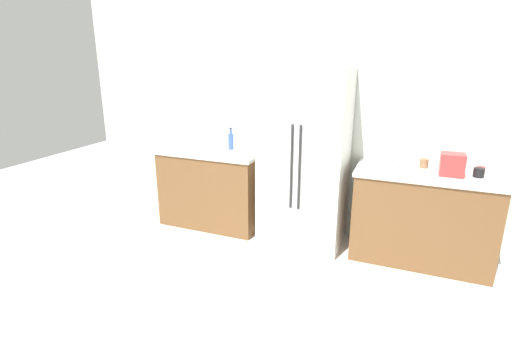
{
  "coord_description": "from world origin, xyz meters",
  "views": [
    {
      "loc": [
        1.18,
        -2.22,
        1.96
      ],
      "look_at": [
        0.07,
        0.48,
        1.09
      ],
      "focal_mm": 27.24,
      "sensor_mm": 36.0,
      "label": 1
    }
  ],
  "objects_px": {
    "rice_cooker": "(388,156)",
    "cup_b": "(424,163)",
    "bottle_a": "(231,141)",
    "refrigerator": "(305,159)",
    "cup_a": "(481,170)",
    "toaster": "(452,165)",
    "bowl_a": "(216,150)",
    "cup_c": "(479,173)"
  },
  "relations": [
    {
      "from": "rice_cooker",
      "to": "cup_b",
      "type": "height_order",
      "value": "rice_cooker"
    },
    {
      "from": "rice_cooker",
      "to": "cup_b",
      "type": "distance_m",
      "value": 0.38
    },
    {
      "from": "rice_cooker",
      "to": "cup_b",
      "type": "relative_size",
      "value": 3.1
    },
    {
      "from": "rice_cooker",
      "to": "bottle_a",
      "type": "xyz_separation_m",
      "value": [
        -1.72,
        0.13,
        -0.03
      ]
    },
    {
      "from": "rice_cooker",
      "to": "bottle_a",
      "type": "relative_size",
      "value": 1.08
    },
    {
      "from": "refrigerator",
      "to": "cup_a",
      "type": "bearing_deg",
      "value": 5.64
    },
    {
      "from": "refrigerator",
      "to": "bottle_a",
      "type": "xyz_separation_m",
      "value": [
        -0.92,
        0.16,
        0.08
      ]
    },
    {
      "from": "cup_b",
      "to": "cup_a",
      "type": "bearing_deg",
      "value": -3.67
    },
    {
      "from": "refrigerator",
      "to": "cup_b",
      "type": "bearing_deg",
      "value": 9.51
    },
    {
      "from": "toaster",
      "to": "bowl_a",
      "type": "xyz_separation_m",
      "value": [
        -2.36,
        -0.05,
        -0.07
      ]
    },
    {
      "from": "refrigerator",
      "to": "cup_b",
      "type": "relative_size",
      "value": 21.0
    },
    {
      "from": "rice_cooker",
      "to": "bottle_a",
      "type": "distance_m",
      "value": 1.73
    },
    {
      "from": "cup_a",
      "to": "cup_c",
      "type": "xyz_separation_m",
      "value": [
        -0.03,
        -0.11,
        0.01
      ]
    },
    {
      "from": "cup_c",
      "to": "bowl_a",
      "type": "xyz_separation_m",
      "value": [
        -2.59,
        -0.09,
        -0.01
      ]
    },
    {
      "from": "rice_cooker",
      "to": "cup_a",
      "type": "bearing_deg",
      "value": 9.0
    },
    {
      "from": "cup_b",
      "to": "bowl_a",
      "type": "relative_size",
      "value": 0.6
    },
    {
      "from": "toaster",
      "to": "refrigerator",
      "type": "bearing_deg",
      "value": -179.41
    },
    {
      "from": "cup_a",
      "to": "refrigerator",
      "type": "bearing_deg",
      "value": -174.36
    },
    {
      "from": "rice_cooker",
      "to": "cup_b",
      "type": "bearing_deg",
      "value": 25.61
    },
    {
      "from": "rice_cooker",
      "to": "bottle_a",
      "type": "bearing_deg",
      "value": 175.72
    },
    {
      "from": "cup_a",
      "to": "cup_c",
      "type": "height_order",
      "value": "cup_c"
    },
    {
      "from": "cup_a",
      "to": "bowl_a",
      "type": "bearing_deg",
      "value": -175.65
    },
    {
      "from": "bottle_a",
      "to": "cup_b",
      "type": "relative_size",
      "value": 2.88
    },
    {
      "from": "bottle_a",
      "to": "refrigerator",
      "type": "bearing_deg",
      "value": -9.86
    },
    {
      "from": "bottle_a",
      "to": "cup_a",
      "type": "bearing_deg",
      "value": -0.01
    },
    {
      "from": "cup_b",
      "to": "cup_c",
      "type": "height_order",
      "value": "cup_b"
    },
    {
      "from": "toaster",
      "to": "bottle_a",
      "type": "relative_size",
      "value": 0.8
    },
    {
      "from": "refrigerator",
      "to": "toaster",
      "type": "bearing_deg",
      "value": 0.59
    },
    {
      "from": "bottle_a",
      "to": "cup_c",
      "type": "height_order",
      "value": "bottle_a"
    },
    {
      "from": "refrigerator",
      "to": "cup_c",
      "type": "xyz_separation_m",
      "value": [
        1.58,
        0.05,
        0.03
      ]
    },
    {
      "from": "toaster",
      "to": "bottle_a",
      "type": "xyz_separation_m",
      "value": [
        -2.28,
        0.15,
        -0.0
      ]
    },
    {
      "from": "refrigerator",
      "to": "cup_c",
      "type": "height_order",
      "value": "refrigerator"
    },
    {
      "from": "cup_b",
      "to": "cup_c",
      "type": "xyz_separation_m",
      "value": [
        0.45,
        -0.14,
        -0.0
      ]
    },
    {
      "from": "rice_cooker",
      "to": "cup_a",
      "type": "height_order",
      "value": "rice_cooker"
    },
    {
      "from": "bottle_a",
      "to": "bowl_a",
      "type": "distance_m",
      "value": 0.23
    },
    {
      "from": "cup_a",
      "to": "cup_c",
      "type": "distance_m",
      "value": 0.11
    },
    {
      "from": "refrigerator",
      "to": "toaster",
      "type": "relative_size",
      "value": 9.05
    },
    {
      "from": "bottle_a",
      "to": "toaster",
      "type": "bearing_deg",
      "value": -3.66
    },
    {
      "from": "cup_a",
      "to": "cup_b",
      "type": "xyz_separation_m",
      "value": [
        -0.48,
        0.03,
        0.01
      ]
    },
    {
      "from": "cup_a",
      "to": "cup_c",
      "type": "bearing_deg",
      "value": -104.5
    },
    {
      "from": "cup_c",
      "to": "bowl_a",
      "type": "bearing_deg",
      "value": -177.93
    },
    {
      "from": "cup_a",
      "to": "bowl_a",
      "type": "relative_size",
      "value": 0.52
    }
  ]
}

